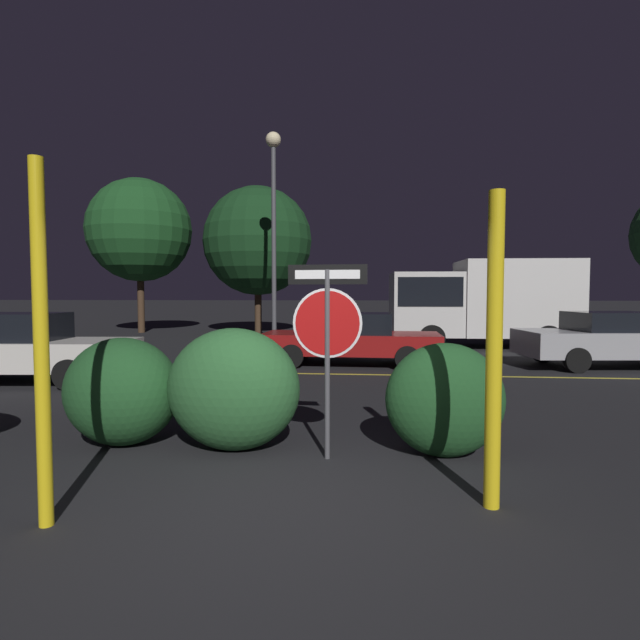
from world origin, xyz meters
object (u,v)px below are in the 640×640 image
object	(u,v)px
yellow_pole_right	(494,351)
passing_car_1	(20,348)
tree_2	(140,231)
hedge_bush_2	(234,389)
hedge_bush_3	(445,400)
passing_car_2	(352,339)
passing_car_3	(615,339)
tree_1	(258,241)
yellow_pole_left	(41,345)
hedge_bush_1	(122,391)
stop_sign	(327,323)
delivery_truck	(479,300)
street_lamp	(274,199)

from	to	relation	value
yellow_pole_right	passing_car_1	distance (m)	9.94
tree_2	hedge_bush_2	bearing A→B (deg)	-61.75
tree_2	hedge_bush_3	bearing A→B (deg)	-55.76
passing_car_2	passing_car_3	xyz separation A→B (m)	(6.64, 0.12, 0.03)
passing_car_2	tree_1	xyz separation A→B (m)	(-4.64, 9.58, 3.58)
yellow_pole_right	passing_car_1	bearing A→B (deg)	147.33
hedge_bush_3	yellow_pole_left	bearing A→B (deg)	-149.42
hedge_bush_1	hedge_bush_3	bearing A→B (deg)	-1.38
stop_sign	passing_car_3	xyz separation A→B (m)	(6.69, 7.67, -0.83)
yellow_pole_left	tree_1	distance (m)	19.33
yellow_pole_left	delivery_truck	world-z (taller)	delivery_truck
stop_sign	tree_1	xyz separation A→B (m)	(-4.60, 17.12, 2.72)
passing_car_3	street_lamp	world-z (taller)	street_lamp
yellow_pole_right	street_lamp	bearing A→B (deg)	108.76
hedge_bush_1	tree_2	bearing A→B (deg)	114.51
hedge_bush_3	passing_car_2	xyz separation A→B (m)	(-1.28, 7.35, 0.03)
passing_car_1	tree_2	size ratio (longest dim) A/B	0.66
passing_car_2	hedge_bush_3	bearing A→B (deg)	-168.47
delivery_truck	tree_2	world-z (taller)	tree_2
yellow_pole_right	tree_1	world-z (taller)	tree_1
passing_car_3	street_lamp	xyz separation A→B (m)	(-9.49, 3.97, 4.42)
passing_car_1	delivery_truck	bearing A→B (deg)	120.79
passing_car_1	tree_2	xyz separation A→B (m)	(-3.51, 13.11, 4.13)
hedge_bush_3	street_lamp	bearing A→B (deg)	109.87
yellow_pole_left	hedge_bush_2	world-z (taller)	yellow_pole_left
hedge_bush_3	passing_car_1	xyz separation A→B (m)	(-8.14, 4.01, 0.07)
stop_sign	yellow_pole_left	size ratio (longest dim) A/B	0.75
yellow_pole_right	hedge_bush_2	xyz separation A→B (m)	(-2.67, 1.37, -0.64)
tree_1	tree_2	distance (m)	5.76
yellow_pole_right	hedge_bush_1	distance (m)	4.40
hedge_bush_2	passing_car_2	distance (m)	7.42
hedge_bush_1	passing_car_3	xyz separation A→B (m)	(9.25, 7.38, 0.05)
passing_car_3	tree_1	world-z (taller)	tree_1
passing_car_2	delivery_truck	xyz separation A→B (m)	(4.24, 4.67, 0.96)
tree_1	passing_car_1	bearing A→B (deg)	-99.75
hedge_bush_2	tree_1	distance (m)	17.61
tree_2	passing_car_2	bearing A→B (deg)	-43.29
stop_sign	delivery_truck	distance (m)	12.95
hedge_bush_1	tree_1	world-z (taller)	tree_1
passing_car_3	tree_2	distance (m)	19.99
passing_car_2	yellow_pole_right	bearing A→B (deg)	-168.65
yellow_pole_right	street_lamp	size ratio (longest dim) A/B	0.37
yellow_pole_right	passing_car_3	xyz separation A→B (m)	(5.15, 8.81, -0.66)
hedge_bush_1	passing_car_1	xyz separation A→B (m)	(-4.25, 3.92, 0.06)
passing_car_3	tree_1	size ratio (longest dim) A/B	0.73
hedge_bush_2	stop_sign	bearing A→B (deg)	-10.96
passing_car_2	passing_car_3	distance (m)	6.64
hedge_bush_2	hedge_bush_3	distance (m)	2.47
stop_sign	hedge_bush_3	xyz separation A→B (m)	(1.33, 0.20, -0.89)
passing_car_3	delivery_truck	world-z (taller)	delivery_truck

